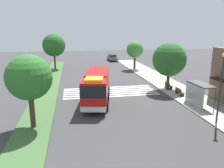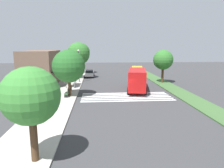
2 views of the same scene
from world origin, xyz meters
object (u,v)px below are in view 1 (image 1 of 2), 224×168
Objects in this scene: bus_stop_shelter at (197,90)px; median_tree_west at (29,78)px; sidewalk_tree_west at (169,60)px; bench_west_of_shelter at (168,85)px; median_tree_far_west at (54,45)px; bench_near_shelter at (179,92)px; parked_car_west at (112,58)px; sidewalk_tree_far_west at (135,50)px; fire_truck at (97,86)px; street_lamp at (221,83)px.

bus_stop_shelter is 17.06m from median_tree_west.
bus_stop_shelter is at bearing 2.24° from sidewalk_tree_west.
median_tree_far_west is at bearing -138.99° from bench_west_of_shelter.
bus_stop_shelter is at bearing -0.42° from bench_near_shelter.
bus_stop_shelter is 31.49m from median_tree_far_west.
parked_car_west is at bearing -175.66° from bench_near_shelter.
bus_stop_shelter reaches higher than parked_car_west.
sidewalk_tree_west is at bearing 39.86° from median_tree_far_west.
sidewalk_tree_far_west is at bearing 147.55° from median_tree_west.
median_tree_west is (9.32, -16.42, 0.16)m from sidewalk_tree_west.
sidewalk_tree_west is at bearing 0.00° from sidewalk_tree_far_west.
sidewalk_tree_west is (30.09, 2.20, 3.40)m from parked_car_west.
bench_west_of_shelter is 0.28× the size of sidewalk_tree_far_west.
fire_truck is 1.69× the size of sidewalk_tree_far_west.
bus_stop_shelter is (36.93, 2.47, 1.00)m from parked_car_west.
sidewalk_tree_west is (16.50, 0.00, 0.14)m from sidewalk_tree_far_west.
bench_near_shelter is at bearing 111.16° from median_tree_west.
parked_car_west is 0.74× the size of sidewalk_tree_west.
sidewalk_tree_west is at bearing 119.57° from median_tree_west.
parked_car_west reaches higher than bench_near_shelter.
median_tree_far_west is at bearing -56.90° from parked_car_west.
parked_car_west is 30.36m from sidewalk_tree_west.
street_lamp is (4.46, -0.67, 1.93)m from bus_stop_shelter.
bench_west_of_shelter is at bearing 180.00° from bench_near_shelter.
bus_stop_shelter is 0.61× the size of sidewalk_tree_far_west.
parked_car_west is 0.77× the size of street_lamp.
bench_west_of_shelter is 12.21m from street_lamp.
fire_truck is 12.72m from street_lamp.
sidewalk_tree_west is at bearing 120.01° from fire_truck.
median_tree_far_west is (-19.22, -16.72, 4.45)m from bench_west_of_shelter.
parked_car_west is 1.36× the size of bus_stop_shelter.
sidewalk_tree_west is at bearing 1.06° from parked_car_west.
street_lamp is at bearing -2.03° from sidewalk_tree_west.
parked_car_west is at bearing 177.60° from fire_truck.
median_tree_far_west reaches higher than street_lamp.
bench_near_shelter is 0.25× the size of sidewalk_tree_west.
median_tree_west is at bearing -81.58° from bus_stop_shelter.
street_lamp is at bearing -4.71° from bench_near_shelter.
fire_truck is at bearing -86.36° from bench_near_shelter.
bus_stop_shelter is 0.56× the size of median_tree_west.
bus_stop_shelter is 4.20m from bench_near_shelter.
median_tree_west is (6.47, -16.72, 3.86)m from bench_near_shelter.
bus_stop_shelter is 0.54× the size of sidewalk_tree_west.
parked_car_west is at bearing 160.16° from median_tree_west.
median_tree_far_west reaches higher than fire_truck.
sidewalk_tree_far_west is 0.93× the size of median_tree_west.
fire_truck is at bearing -107.49° from bus_stop_shelter.
street_lamp is at bearing 62.89° from fire_truck.
bench_near_shelter is at bearing 175.29° from street_lamp.
median_tree_far_west is 28.99m from median_tree_west.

